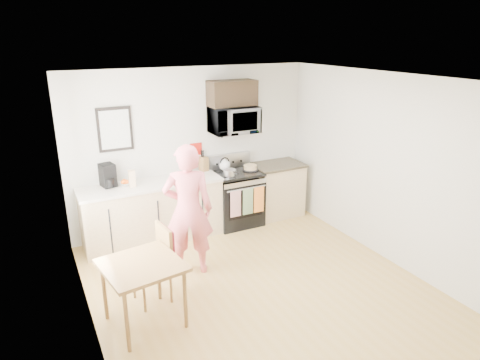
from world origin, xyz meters
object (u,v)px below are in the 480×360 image
microwave (234,120)px  cake (250,168)px  range (237,199)px  dining_table (142,271)px  chair (161,253)px  person (188,210)px

microwave → cake: (0.24, -0.14, -0.79)m
range → cake: (0.24, -0.03, 0.53)m
dining_table → chair: 0.52m
range → person: bearing=-138.9°
person → dining_table: bearing=66.3°
person → cake: bearing=-122.8°
microwave → dining_table: 3.12m
range → person: 1.73m
microwave → chair: (-1.78, -1.63, -1.16)m
range → dining_table: 2.86m
range → dining_table: (-2.10, -1.93, 0.22)m
microwave → cake: microwave is taller
person → chair: 0.74m
range → dining_table: bearing=-137.5°
range → microwave: (-0.00, 0.10, 1.32)m
range → cake: size_ratio=4.47×
range → microwave: microwave is taller
range → chair: 2.35m
chair → cake: bearing=29.5°
dining_table → cake: (2.34, 1.89, 0.30)m
person → dining_table: 1.21m
chair → cake: cake is taller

